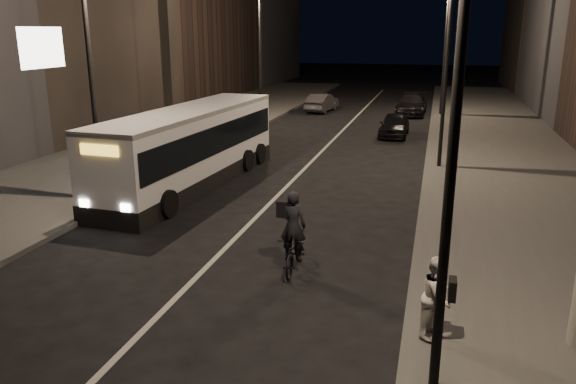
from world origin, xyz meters
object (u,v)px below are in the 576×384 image
Objects in this scene: streetlight_right_mid at (442,40)px; pedestrian_woman at (438,297)px; car_near at (394,125)px; streetlight_left_near at (95,43)px; streetlight_left_far at (263,37)px; streetlight_right_far at (442,36)px; streetlight_right_near at (440,59)px; car_mid at (322,103)px; city_bus at (191,144)px; cyclist_on_bicycle at (294,245)px; car_far at (412,104)px.

pedestrian_woman is at bearing -88.93° from streetlight_right_mid.
streetlight_left_near is at bearing -117.95° from car_near.
streetlight_right_far is at bearing 29.36° from streetlight_left_far.
streetlight_left_far is (-10.66, 26.00, 0.00)m from streetlight_right_near.
streetlight_right_far reaches higher than car_mid.
streetlight_right_far and streetlight_left_near have the same top height.
streetlight_right_far is 1.00× the size of streetlight_left_far.
streetlight_left_near is at bearing -90.00° from streetlight_left_far.
streetlight_left_far reaches higher than city_bus.
city_bus is 14.15m from car_near.
streetlight_left_near reaches higher than cyclist_on_bicycle.
streetlight_left_far is at bearing 90.00° from streetlight_left_near.
car_near is (-2.23, -8.54, -4.71)m from streetlight_right_far.
streetlight_right_near is at bearing -47.19° from city_bus.
cyclist_on_bicycle is 0.56× the size of car_near.
streetlight_right_far is at bearing -174.64° from car_mid.
cyclist_on_bicycle reaches higher than pedestrian_woman.
streetlight_right_near is at bearing -90.00° from streetlight_right_mid.
streetlight_right_near reaches higher than car_far.
streetlight_left_near is at bearing 81.50° from pedestrian_woman.
streetlight_right_near is 28.10m from streetlight_left_far.
car_mid is (-5.02, 28.07, -0.04)m from cyclist_on_bicycle.
streetlight_right_far reaches higher than car_near.
streetlight_right_near is 14.69m from city_bus.
streetlight_right_far is 2.03× the size of car_mid.
car_mid is at bearing 84.10° from streetlight_left_near.
streetlight_right_far is 0.74× the size of city_bus.
streetlight_right_far is at bearing 70.75° from city_bus.
car_near is (0.91, 19.28, -0.06)m from cyclist_on_bicycle.
streetlight_right_mid is 13.09m from cyclist_on_bicycle.
cyclist_on_bicycle is 28.52m from car_mid.
streetlight_left_near is at bearing 91.18° from car_mid.
cyclist_on_bicycle is 1.32× the size of pedestrian_woman.
pedestrian_woman is 0.32× the size of car_far.
streetlight_right_near is 32.80m from car_far.
streetlight_right_near reaches higher than car_mid.
streetlight_left_far is 23.55m from cyclist_on_bicycle.
car_mid is at bearing 124.71° from car_near.
cyclist_on_bicycle reaches higher than car_mid.
streetlight_right_far is at bearing 22.16° from pedestrian_woman.
streetlight_right_mid reaches higher than city_bus.
streetlight_left_near is 18.00m from streetlight_left_far.
streetlight_left_near reaches higher than car_mid.
cyclist_on_bicycle is at bearing -92.03° from car_near.
streetlight_right_mid is 5.10× the size of pedestrian_woman.
cyclist_on_bicycle is 0.53× the size of car_mid.
car_mid is (2.50, 6.24, -4.70)m from streetlight_left_far.
streetlight_left_far is (-10.66, 10.00, 0.00)m from streetlight_right_mid.
car_far is (-1.73, 32.42, -4.65)m from streetlight_right_near.
car_near is (8.44, -2.54, -4.71)m from streetlight_left_far.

